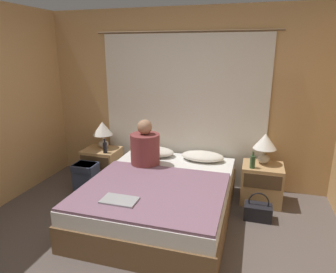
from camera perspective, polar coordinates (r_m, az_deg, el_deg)
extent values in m
plane|color=#564C47|center=(3.02, -7.48, -23.69)|extent=(16.00, 16.00, 0.00)
cube|color=tan|center=(4.37, 3.05, 7.14)|extent=(4.19, 0.06, 2.50)
cube|color=silver|center=(4.34, 2.83, 4.75)|extent=(2.36, 0.03, 2.15)
cylinder|color=brown|center=(4.26, 3.04, 19.37)|extent=(2.56, 0.02, 0.02)
cube|color=brown|center=(3.69, -1.35, -12.69)|extent=(1.60, 2.00, 0.30)
cube|color=white|center=(3.59, -1.38, -9.46)|extent=(1.56, 1.96, 0.16)
cube|color=tan|center=(4.66, -12.40, -5.34)|extent=(0.51, 0.43, 0.51)
cube|color=#4C3823|center=(4.44, -13.85, -4.83)|extent=(0.45, 0.02, 0.18)
cube|color=tan|center=(4.14, 17.38, -8.54)|extent=(0.51, 0.43, 0.51)
cube|color=#4C3823|center=(3.88, 17.55, -8.21)|extent=(0.45, 0.02, 0.18)
ellipsoid|color=#B2A899|center=(4.62, -12.19, -1.37)|extent=(0.15, 0.15, 0.12)
cylinder|color=#B2A893|center=(4.59, -12.27, -0.16)|extent=(0.02, 0.02, 0.08)
cone|color=white|center=(4.55, -12.37, 1.53)|extent=(0.29, 0.29, 0.20)
ellipsoid|color=#B2A899|center=(4.09, 17.74, -4.08)|extent=(0.15, 0.15, 0.12)
cylinder|color=#B2A893|center=(4.06, 17.86, -2.73)|extent=(0.02, 0.02, 0.08)
cone|color=white|center=(4.01, 18.03, -0.84)|extent=(0.29, 0.29, 0.20)
ellipsoid|color=silver|center=(4.33, -2.65, -2.88)|extent=(0.59, 0.35, 0.12)
ellipsoid|color=silver|center=(4.16, 6.58, -3.75)|extent=(0.59, 0.35, 0.12)
cube|color=slate|center=(3.28, -3.05, -10.17)|extent=(1.54, 1.33, 0.03)
cylinder|color=brown|center=(3.93, -4.37, -2.56)|extent=(0.38, 0.38, 0.43)
sphere|color=#A87A5B|center=(3.84, -4.47, 1.82)|extent=(0.19, 0.19, 0.19)
cylinder|color=black|center=(4.38, -11.91, -2.11)|extent=(0.06, 0.06, 0.15)
cylinder|color=black|center=(4.35, -11.98, -0.80)|extent=(0.02, 0.02, 0.06)
cylinder|color=#2D4C28|center=(3.89, 15.82, -4.68)|extent=(0.07, 0.07, 0.16)
cylinder|color=#2D4C28|center=(3.85, 15.95, -3.14)|extent=(0.02, 0.02, 0.06)
cube|color=#9EA0A5|center=(3.06, -9.24, -11.88)|extent=(0.36, 0.22, 0.02)
cube|color=#333D56|center=(4.35, -15.26, -7.68)|extent=(0.31, 0.24, 0.43)
cube|color=#283045|center=(4.26, -15.60, -5.63)|extent=(0.28, 0.25, 0.08)
cube|color=black|center=(3.80, 16.74, -13.59)|extent=(0.32, 0.20, 0.18)
torus|color=black|center=(3.73, 16.90, -11.85)|extent=(0.24, 0.02, 0.24)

